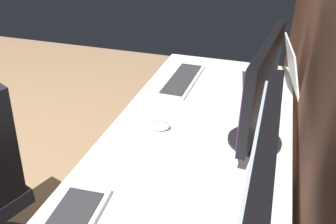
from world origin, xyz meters
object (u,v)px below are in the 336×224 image
Objects in this scene: monitor_primary at (262,86)px; monitor_secondary at (251,221)px; laptop_leftmost at (271,77)px; keyboard_spare at (182,80)px; mouse_main at (157,125)px.

monitor_secondary is (0.64, 0.02, 0.03)m from monitor_primary.
monitor_secondary is at bearing -0.26° from laptop_leftmost.
laptop_leftmost is at bearing 176.57° from monitor_primary.
monitor_secondary is at bearing 21.75° from keyboard_spare.
mouse_main is at bearing -37.86° from laptop_leftmost.
monitor_primary reaches higher than keyboard_spare.
monitor_secondary reaches higher than laptop_leftmost.
keyboard_spare is (-0.43, -0.40, -0.22)m from monitor_primary.
monitor_secondary is 5.08× the size of mouse_main.
monitor_secondary is 1.40× the size of laptop_leftmost.
monitor_primary is 0.63m from keyboard_spare.
laptop_leftmost is (-1.14, 0.01, -0.21)m from monitor_secondary.
monitor_primary is 0.44m from mouse_main.
monitor_primary is at bearing 93.71° from mouse_main.
monitor_primary is 1.29× the size of keyboard_spare.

